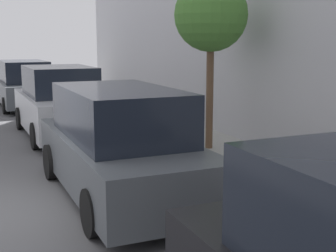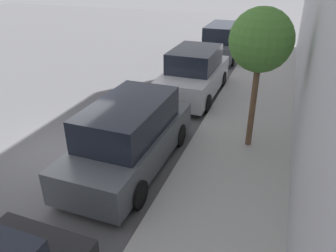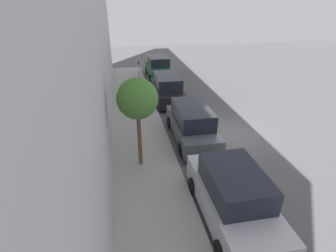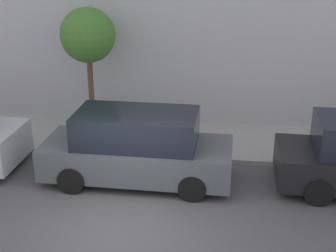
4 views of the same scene
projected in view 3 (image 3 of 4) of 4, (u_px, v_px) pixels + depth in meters
ground_plane at (230, 134)px, 14.72m from camera, size 60.00×60.00×0.00m
sidewalk at (141, 142)px, 13.85m from camera, size 2.95×32.00×0.15m
parked_suv_nearest at (158, 68)px, 24.68m from camera, size 2.08×4.83×1.98m
parked_minivan_second at (167, 88)px, 19.15m from camera, size 2.02×4.93×1.90m
parked_minivan_third at (192, 124)px, 13.87m from camera, size 2.02×4.93×1.90m
parked_suv_fourth at (233, 197)px, 8.79m from camera, size 2.08×4.81×1.98m
parking_meter_near at (139, 67)px, 24.56m from camera, size 0.11×0.15×1.45m
street_tree at (137, 99)px, 10.55m from camera, size 1.70×1.70×3.98m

